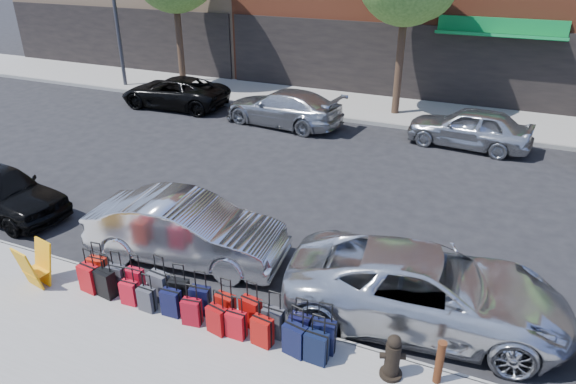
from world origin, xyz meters
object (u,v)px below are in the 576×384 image
at_px(suitcase_front_5, 201,300).
at_px(fire_hydrant, 393,357).
at_px(bollard, 440,362).
at_px(car_far_0, 174,92).
at_px(car_far_2, 469,127).
at_px(display_rack, 35,266).
at_px(car_near_1, 186,230).
at_px(car_near_2, 426,289).
at_px(car_far_1, 283,108).

distance_m(suitcase_front_5, fire_hydrant, 3.72).
bearing_deg(fire_hydrant, bollard, -6.08).
height_order(fire_hydrant, car_far_0, car_far_0).
relative_size(suitcase_front_5, bollard, 1.14).
relative_size(car_far_0, car_far_2, 1.13).
relative_size(display_rack, car_far_2, 0.22).
height_order(car_near_1, car_far_0, car_near_1).
distance_m(fire_hydrant, car_far_0, 17.23).
relative_size(bollard, car_near_1, 0.18).
xyz_separation_m(bollard, car_near_2, (-0.52, 1.63, 0.16)).
bearing_deg(suitcase_front_5, bollard, -7.45).
relative_size(suitcase_front_5, display_rack, 0.99).
bearing_deg(fire_hydrant, car_near_2, 64.33).
bearing_deg(display_rack, bollard, 15.09).
bearing_deg(car_far_0, car_near_1, 33.13).
relative_size(display_rack, car_near_1, 0.21).
relative_size(fire_hydrant, car_near_1, 0.18).
bearing_deg(car_far_1, car_far_0, -86.96).
relative_size(car_near_2, car_far_0, 1.10).
distance_m(car_near_1, car_far_0, 12.43).
relative_size(bollard, car_near_2, 0.15).
xyz_separation_m(bollard, car_near_1, (-5.86, 1.68, 0.18)).
xyz_separation_m(fire_hydrant, car_far_1, (-7.06, 11.55, 0.17)).
bearing_deg(suitcase_front_5, display_rack, -178.98).
distance_m(bollard, car_near_1, 6.10).
height_order(fire_hydrant, car_near_2, car_near_2).
bearing_deg(car_near_2, car_near_1, 82.75).
xyz_separation_m(car_far_0, car_far_1, (5.39, -0.37, 0.04)).
bearing_deg(fire_hydrant, car_near_1, 140.80).
xyz_separation_m(display_rack, car_far_0, (-5.15, 12.36, 0.05)).
distance_m(display_rack, car_near_2, 7.83).
bearing_deg(car_near_1, bollard, -112.19).
bearing_deg(car_near_2, suitcase_front_5, 106.47).
bearing_deg(car_far_2, car_near_1, -21.53).
xyz_separation_m(display_rack, car_far_2, (7.26, 12.35, 0.11)).
bearing_deg(suitcase_front_5, car_far_2, 64.63).
xyz_separation_m(car_near_1, car_far_0, (-7.30, 10.06, -0.08)).
height_order(car_near_2, car_far_0, car_near_2).
bearing_deg(car_near_1, car_near_2, -96.70).
height_order(suitcase_front_5, car_far_1, car_far_1).
xyz_separation_m(display_rack, car_near_2, (7.50, 2.25, 0.11)).
bearing_deg(bollard, display_rack, -175.62).
bearing_deg(fire_hydrant, car_far_2, 70.76).
bearing_deg(car_near_1, car_far_2, -33.13).
height_order(display_rack, car_far_0, car_far_0).
bearing_deg(car_far_2, car_far_0, -84.62).
distance_m(fire_hydrant, car_near_2, 1.82).
height_order(car_near_1, car_far_1, car_near_1).
bearing_deg(car_near_2, car_far_2, -5.40).
distance_m(car_far_0, car_far_1, 5.40).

